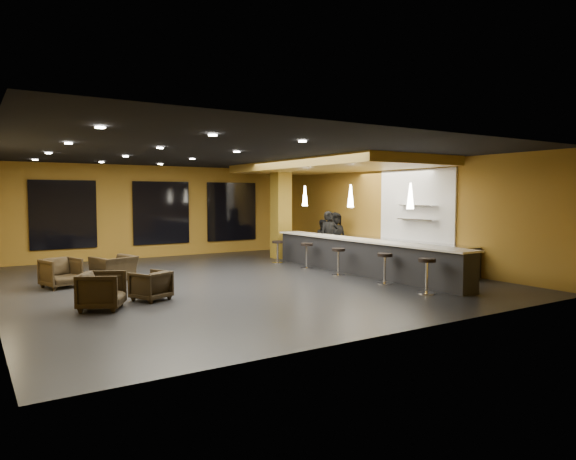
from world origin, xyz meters
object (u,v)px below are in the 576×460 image
column (281,212)px  armchair_d (114,268)px  pendant_2 (305,196)px  staff_c (335,236)px  prep_counter (397,254)px  armchair_b (151,286)px  bar_stool_1 (385,264)px  pendant_1 (351,196)px  armchair_a (102,291)px  pendant_0 (410,196)px  staff_a (329,237)px  bar_stool_0 (427,271)px  armchair_c (61,273)px  bar_stool_2 (338,258)px  staff_b (324,240)px  bar_stool_3 (307,252)px  bar_stool_4 (278,249)px  bar_counter (361,257)px

column → armchair_d: 7.00m
pendant_2 → staff_c: size_ratio=0.40×
prep_counter → armchair_b: bearing=-173.3°
armchair_d → bar_stool_1: size_ratio=1.26×
pendant_1 → armchair_a: size_ratio=0.81×
armchair_d → pendant_0: bearing=124.5°
staff_a → bar_stool_0: 5.84m
pendant_0 → armchair_c: (-8.04, 4.31, -1.97)m
column → bar_stool_0: size_ratio=4.08×
bar_stool_2 → staff_b: bearing=60.5°
prep_counter → armchair_b: prep_counter is taller
pendant_0 → bar_stool_3: size_ratio=0.85×
staff_b → armchair_c: staff_b is taller
staff_b → bar_stool_0: size_ratio=1.74×
pendant_0 → bar_stool_1: pendant_0 is taller
pendant_1 → bar_stool_4: bearing=107.1°
staff_a → armchair_d: staff_a is taller
pendant_1 → armchair_c: 8.47m
pendant_2 → bar_stool_2: pendant_2 is taller
prep_counter → column: (-2.00, 4.10, 1.32)m
staff_b → staff_c: staff_c is taller
pendant_1 → pendant_2: bearing=90.0°
armchair_c → pendant_2: bearing=-13.0°
staff_c → armchair_a: bearing=-143.3°
column → bar_stool_3: 3.14m
pendant_2 → bar_stool_4: bearing=156.7°
bar_counter → pendant_1: (0.00, 0.50, 1.85)m
armchair_b → pendant_0: bearing=141.7°
armchair_d → bar_stool_1: bearing=123.2°
staff_b → staff_a: bearing=-111.0°
staff_c → bar_stool_1: staff_c is taller
bar_counter → armchair_a: bearing=-173.4°
armchair_d → bar_stool_2: bar_stool_2 is taller
pendant_0 → bar_stool_0: 2.35m
pendant_2 → bar_stool_1: (-0.65, -4.75, -1.82)m
staff_a → bar_stool_4: (-1.49, 1.01, -0.41)m
bar_stool_1 → bar_stool_3: size_ratio=1.00×
staff_a → armchair_a: bearing=-141.9°
bar_counter → staff_c: 3.58m
staff_a → bar_stool_3: bearing=-140.3°
pendant_2 → bar_stool_2: (-0.79, -2.92, -1.83)m
column → staff_a: size_ratio=1.92×
bar_stool_0 → bar_stool_1: bar_stool_0 is taller
pendant_2 → armchair_a: pendant_2 is taller
bar_counter → bar_stool_1: size_ratio=9.70×
armchair_a → bar_stool_4: size_ratio=1.09×
staff_b → bar_stool_3: 2.21m
bar_stool_1 → bar_stool_4: bar_stool_1 is taller
bar_stool_0 → bar_stool_2: (-0.04, 3.38, -0.03)m
armchair_a → bar_stool_0: bar_stool_0 is taller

